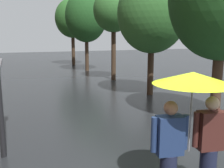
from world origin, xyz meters
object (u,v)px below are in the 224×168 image
(street_tree_3, at_px, (86,16))
(street_tree_4, at_px, (72,18))
(street_tree_1, at_px, (152,14))
(street_tree_2, at_px, (114,11))
(couple_under_umbrella, at_px, (191,114))

(street_tree_3, distance_m, street_tree_4, 4.38)
(street_tree_1, distance_m, street_tree_3, 8.76)
(street_tree_2, distance_m, street_tree_4, 8.99)
(street_tree_3, relative_size, couple_under_umbrella, 2.87)
(street_tree_4, xyz_separation_m, couple_under_umbrella, (-2.95, -19.82, -2.69))
(street_tree_4, relative_size, couple_under_umbrella, 2.85)
(street_tree_4, bearing_deg, couple_under_umbrella, -98.46)
(street_tree_3, xyz_separation_m, couple_under_umbrella, (-2.92, -15.44, -2.57))
(couple_under_umbrella, bearing_deg, street_tree_4, 81.54)
(street_tree_2, distance_m, couple_under_umbrella, 11.58)
(couple_under_umbrella, bearing_deg, street_tree_1, 64.23)
(street_tree_4, bearing_deg, street_tree_1, -88.74)
(street_tree_2, distance_m, street_tree_3, 4.61)
(street_tree_1, distance_m, street_tree_2, 4.16)
(street_tree_2, bearing_deg, street_tree_1, -89.21)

